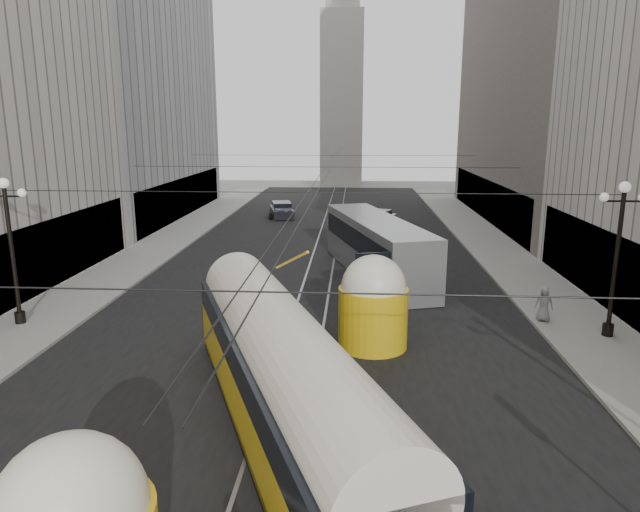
# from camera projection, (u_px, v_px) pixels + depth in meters

# --- Properties ---
(road) EXTENTS (20.00, 85.00, 0.02)m
(road) POSITION_uv_depth(u_px,v_px,m) (324.00, 256.00, 38.53)
(road) COLOR black
(road) RESTS_ON ground
(sidewalk_left) EXTENTS (4.00, 72.00, 0.15)m
(sidewalk_left) POSITION_uv_depth(u_px,v_px,m) (166.00, 242.00, 42.63)
(sidewalk_left) COLOR gray
(sidewalk_left) RESTS_ON ground
(sidewalk_right) EXTENTS (4.00, 72.00, 0.15)m
(sidewalk_right) POSITION_uv_depth(u_px,v_px,m) (492.00, 246.00, 41.20)
(sidewalk_right) COLOR gray
(sidewalk_right) RESTS_ON ground
(rail_left) EXTENTS (0.12, 85.00, 0.04)m
(rail_left) POSITION_uv_depth(u_px,v_px,m) (313.00, 256.00, 38.57)
(rail_left) COLOR gray
(rail_left) RESTS_ON ground
(rail_right) EXTENTS (0.12, 85.00, 0.04)m
(rail_right) POSITION_uv_depth(u_px,v_px,m) (335.00, 256.00, 38.48)
(rail_right) COLOR gray
(rail_right) RESTS_ON ground
(building_left_far) EXTENTS (12.60, 28.60, 28.60)m
(building_left_far) POSITION_uv_depth(u_px,v_px,m) (113.00, 60.00, 51.55)
(building_left_far) COLOR #999999
(building_left_far) RESTS_ON ground
(building_right_far) EXTENTS (12.60, 32.60, 32.60)m
(building_right_far) POSITION_uv_depth(u_px,v_px,m) (567.00, 33.00, 48.71)
(building_right_far) COLOR #514C47
(building_right_far) RESTS_ON ground
(distant_tower) EXTENTS (6.00, 6.00, 31.36)m
(distant_tower) POSITION_uv_depth(u_px,v_px,m) (342.00, 79.00, 81.32)
(distant_tower) COLOR #B2AFA8
(distant_tower) RESTS_ON ground
(lamppost_left_mid) EXTENTS (1.86, 0.44, 6.37)m
(lamppost_left_mid) POSITION_uv_depth(u_px,v_px,m) (11.00, 243.00, 24.33)
(lamppost_left_mid) COLOR black
(lamppost_left_mid) RESTS_ON sidewalk_left
(lamppost_right_mid) EXTENTS (1.86, 0.44, 6.37)m
(lamppost_right_mid) POSITION_uv_depth(u_px,v_px,m) (617.00, 251.00, 22.83)
(lamppost_right_mid) COLOR black
(lamppost_right_mid) RESTS_ON sidewalk_right
(catenary) EXTENTS (25.00, 72.00, 0.23)m
(catenary) POSITION_uv_depth(u_px,v_px,m) (325.00, 169.00, 36.21)
(catenary) COLOR black
(catenary) RESTS_ON ground
(streetcar) EXTENTS (8.16, 16.32, 3.81)m
(streetcar) POSITION_uv_depth(u_px,v_px,m) (284.00, 374.00, 16.02)
(streetcar) COLOR gold
(streetcar) RESTS_ON ground
(city_bus) EXTENTS (6.27, 13.66, 3.35)m
(city_bus) POSITION_uv_depth(u_px,v_px,m) (376.00, 245.00, 33.21)
(city_bus) COLOR #949699
(city_bus) RESTS_ON ground
(sedan_white_far) EXTENTS (3.37, 4.65, 1.36)m
(sedan_white_far) POSITION_uv_depth(u_px,v_px,m) (379.00, 219.00, 49.70)
(sedan_white_far) COLOR #BDBDBD
(sedan_white_far) RESTS_ON ground
(sedan_dark_far) EXTENTS (2.87, 4.94, 1.46)m
(sedan_dark_far) POSITION_uv_depth(u_px,v_px,m) (282.00, 210.00, 54.35)
(sedan_dark_far) COLOR black
(sedan_dark_far) RESTS_ON ground
(pedestrian_sidewalk_right) EXTENTS (0.88, 0.68, 1.58)m
(pedestrian_sidewalk_right) POSITION_uv_depth(u_px,v_px,m) (544.00, 304.00, 25.23)
(pedestrian_sidewalk_right) COLOR gray
(pedestrian_sidewalk_right) RESTS_ON sidewalk_right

